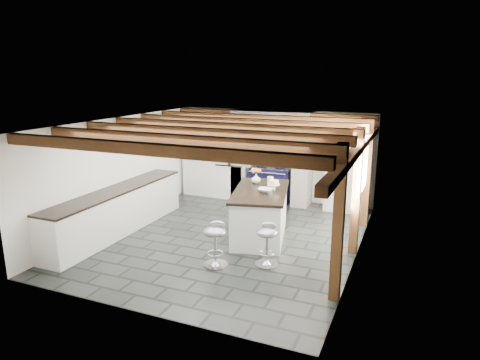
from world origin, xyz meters
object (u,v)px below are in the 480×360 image
at_px(range_cooker, 271,184).
at_px(bar_stool_far, 215,239).
at_px(kitchen_island, 260,213).
at_px(bar_stool_near, 267,239).

relative_size(range_cooker, bar_stool_far, 1.28).
xyz_separation_m(kitchen_island, bar_stool_near, (0.56, -1.22, -0.03)).
relative_size(kitchen_island, bar_stool_near, 2.82).
relative_size(range_cooker, bar_stool_near, 1.33).
xyz_separation_m(range_cooker, bar_stool_near, (1.14, -3.58, 0.00)).
bearing_deg(range_cooker, bar_stool_near, -72.37).
height_order(bar_stool_near, bar_stool_far, bar_stool_far).
bearing_deg(bar_stool_far, range_cooker, 73.16).
distance_m(kitchen_island, bar_stool_far, 1.60).
bearing_deg(range_cooker, bar_stool_far, -85.08).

